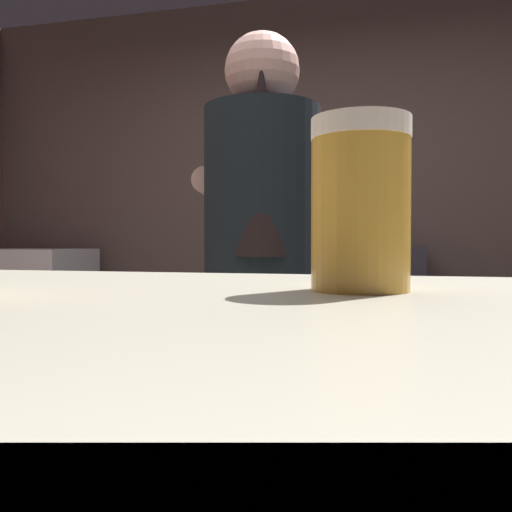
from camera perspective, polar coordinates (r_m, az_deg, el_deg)
name	(u,v)px	position (r m, az deg, el deg)	size (l,w,h in m)	color
wall_back	(340,201)	(3.63, 8.81, 5.70)	(5.20, 0.10, 2.70)	brown
prep_counter	(395,412)	(2.09, 14.41, -15.61)	(2.10, 0.60, 0.93)	#4C3730
back_shelf	(357,333)	(3.37, 10.52, -7.98)	(0.79, 0.36, 1.06)	#33323C
mini_fridge	(33,326)	(3.97, -22.41, -6.81)	(0.69, 0.58, 1.04)	white
bartender	(262,276)	(1.59, 0.64, -2.09)	(0.48, 0.54, 1.69)	#293632
mixing_bowl	(235,272)	(2.17, -2.25, -1.67)	(0.20, 0.20, 0.05)	silver
chefs_knife	(365,282)	(1.96, 11.41, -2.71)	(0.24, 0.03, 0.01)	silver
pint_glass_far	(360,205)	(0.42, 10.91, 5.30)	(0.08, 0.08, 0.13)	gold
bottle_soy	(326,233)	(3.37, 7.37, 2.37)	(0.05, 0.05, 0.20)	#438633
bottle_vinegar	(380,233)	(3.36, 12.86, 2.34)	(0.05, 0.05, 0.20)	black
bottle_olive_oil	(347,234)	(3.41, 9.55, 2.25)	(0.06, 0.06, 0.18)	#55823C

